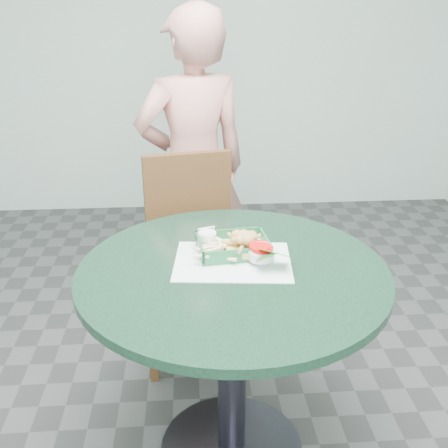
{
  "coord_description": "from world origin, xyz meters",
  "views": [
    {
      "loc": [
        -0.13,
        -1.45,
        1.56
      ],
      "look_at": [
        -0.02,
        0.1,
        0.88
      ],
      "focal_mm": 42.0,
      "sensor_mm": 36.0,
      "label": 1
    }
  ],
  "objects": [
    {
      "name": "garnish_cup",
      "position": [
        0.09,
        0.01,
        0.79
      ],
      "size": [
        0.12,
        0.12,
        0.05
      ],
      "rotation": [
        0.0,
        0.0,
        -0.1
      ],
      "color": "silver",
      "rests_on": "food_basket"
    },
    {
      "name": "diner_person",
      "position": [
        -0.11,
        1.01,
        0.79
      ],
      "size": [
        0.66,
        0.53,
        1.58
      ],
      "primitive_type": "imported",
      "rotation": [
        0.0,
        0.0,
        3.44
      ],
      "color": "tan",
      "rests_on": "floor"
    },
    {
      "name": "cafe_table",
      "position": [
        0.0,
        0.0,
        0.58
      ],
      "size": [
        0.98,
        0.98,
        0.75
      ],
      "color": "#2B2A34",
      "rests_on": "floor"
    },
    {
      "name": "crab_sandwich",
      "position": [
        0.04,
        0.08,
        0.8
      ],
      "size": [
        0.13,
        0.13,
        0.08
      ],
      "rotation": [
        0.0,
        0.0,
        -0.19
      ],
      "color": "gold",
      "rests_on": "food_basket"
    },
    {
      "name": "placemat",
      "position": [
        0.0,
        0.04,
        0.75
      ],
      "size": [
        0.4,
        0.31,
        0.0
      ],
      "primitive_type": "cube",
      "rotation": [
        0.0,
        0.0,
        -0.09
      ],
      "color": "silver",
      "rests_on": "cafe_table"
    },
    {
      "name": "dining_chair",
      "position": [
        -0.14,
        0.67,
        0.53
      ],
      "size": [
        0.39,
        0.39,
        0.93
      ],
      "rotation": [
        0.0,
        0.0,
        0.19
      ],
      "color": "brown",
      "rests_on": "floor"
    },
    {
      "name": "food_basket",
      "position": [
        0.01,
        0.1,
        0.77
      ],
      "size": [
        0.23,
        0.17,
        0.05
      ],
      "rotation": [
        0.0,
        0.0,
        0.12
      ],
      "color": "#1D6134",
      "rests_on": "placemat"
    },
    {
      "name": "wall_back",
      "position": [
        0.0,
        2.5,
        1.4
      ],
      "size": [
        4.0,
        0.04,
        2.8
      ],
      "primitive_type": "cube",
      "color": "silver",
      "rests_on": "ground"
    },
    {
      "name": "sauce_ramekin",
      "position": [
        -0.07,
        0.14,
        0.8
      ],
      "size": [
        0.06,
        0.06,
        0.03
      ],
      "rotation": [
        0.0,
        0.0,
        -0.1
      ],
      "color": "white",
      "rests_on": "food_basket"
    },
    {
      "name": "fries_pile",
      "position": [
        -0.06,
        0.08,
        0.79
      ],
      "size": [
        0.15,
        0.15,
        0.04
      ],
      "primitive_type": null,
      "rotation": [
        0.0,
        0.0,
        0.42
      ],
      "color": "beige",
      "rests_on": "food_basket"
    }
  ]
}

